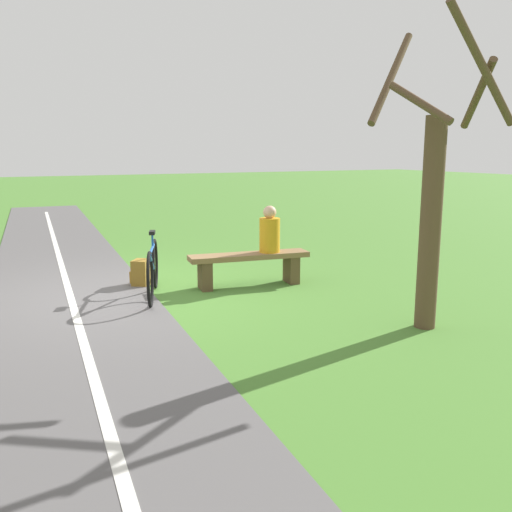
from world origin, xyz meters
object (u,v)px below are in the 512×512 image
object	(u,v)px
bicycle	(153,270)
backpack	(141,273)
person_seated	(270,232)
bench	(249,263)
tree_near_bench	(432,198)

from	to	relation	value
bicycle	backpack	distance (m)	0.75
backpack	person_seated	bearing A→B (deg)	155.89
person_seated	bench	bearing A→B (deg)	-0.00
bench	backpack	distance (m)	1.69
bench	backpack	world-z (taller)	bench
person_seated	bicycle	distance (m)	1.90
person_seated	bicycle	world-z (taller)	person_seated
person_seated	bicycle	bearing A→B (deg)	5.23
bicycle	tree_near_bench	bearing A→B (deg)	61.43
bicycle	backpack	xyz separation A→B (m)	(-0.02, -0.73, -0.20)
person_seated	backpack	distance (m)	2.10
person_seated	tree_near_bench	bearing A→B (deg)	111.35
bicycle	backpack	world-z (taller)	bicycle
backpack	tree_near_bench	xyz separation A→B (m)	(-2.47, 3.55, 1.34)
bench	tree_near_bench	size ratio (longest dim) A/B	0.55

